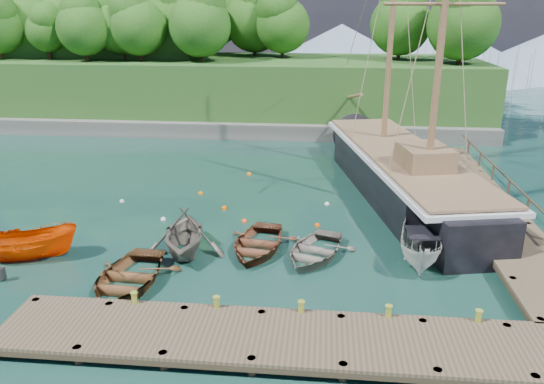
{
  "coord_description": "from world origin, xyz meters",
  "views": [
    {
      "loc": [
        2.58,
        -21.21,
        10.71
      ],
      "look_at": [
        0.12,
        3.47,
        2.0
      ],
      "focal_mm": 35.0,
      "sensor_mm": 36.0,
      "label": 1
    }
  ],
  "objects": [
    {
      "name": "dock_east",
      "position": [
        11.5,
        7.0,
        0.43
      ],
      "size": [
        3.2,
        24.0,
        1.1
      ],
      "color": "#473B28",
      "rests_on": "ground"
    },
    {
      "name": "motorboat_orange",
      "position": [
        -10.32,
        -1.0,
        0.0
      ],
      "size": [
        4.58,
        2.84,
        1.66
      ],
      "primitive_type": "imported",
      "rotation": [
        0.0,
        0.0,
        1.88
      ],
      "color": "#DF4100",
      "rests_on": "ground"
    },
    {
      "name": "mooring_buoy_0",
      "position": [
        -5.74,
        4.12,
        0.0
      ],
      "size": [
        0.29,
        0.29,
        0.29
      ],
      "primitive_type": "sphere",
      "color": "white",
      "rests_on": "ground"
    },
    {
      "name": "mooring_buoy_3",
      "position": [
        2.9,
        7.29,
        0.0
      ],
      "size": [
        0.28,
        0.28,
        0.28
      ],
      "primitive_type": "sphere",
      "color": "white",
      "rests_on": "ground"
    },
    {
      "name": "headland",
      "position": [
        -12.88,
        31.36,
        5.54
      ],
      "size": [
        51.0,
        19.31,
        12.9
      ],
      "color": "#474744",
      "rests_on": "ground"
    },
    {
      "name": "bollard_1",
      "position": [
        -1.0,
        -5.1,
        0.0
      ],
      "size": [
        0.26,
        0.26,
        0.45
      ],
      "primitive_type": "cylinder",
      "color": "olive",
      "rests_on": "ground"
    },
    {
      "name": "rowboat_1",
      "position": [
        -3.57,
        0.31,
        0.0
      ],
      "size": [
        4.36,
        4.85,
        2.27
      ],
      "primitive_type": "imported",
      "rotation": [
        0.0,
        0.0,
        0.16
      ],
      "color": "#655E54",
      "rests_on": "ground"
    },
    {
      "name": "rowboat_0",
      "position": [
        -5.12,
        -2.91,
        0.0
      ],
      "size": [
        3.81,
        5.13,
        1.02
      ],
      "primitive_type": "imported",
      "rotation": [
        0.0,
        0.0,
        -0.06
      ],
      "color": "brown",
      "rests_on": "ground"
    },
    {
      "name": "cabin_boat_white",
      "position": [
        7.0,
        0.42,
        0.0
      ],
      "size": [
        2.45,
        4.93,
        1.82
      ],
      "primitive_type": "imported",
      "rotation": [
        0.0,
        0.0,
        -0.15
      ],
      "color": "silver",
      "rests_on": "ground"
    },
    {
      "name": "bollard_3",
      "position": [
        5.0,
        -5.1,
        0.0
      ],
      "size": [
        0.26,
        0.26,
        0.45
      ],
      "primitive_type": "cylinder",
      "color": "olive",
      "rests_on": "ground"
    },
    {
      "name": "bollard_0",
      "position": [
        -4.0,
        -5.1,
        0.0
      ],
      "size": [
        0.26,
        0.26,
        0.45
      ],
      "primitive_type": "cylinder",
      "color": "olive",
      "rests_on": "ground"
    },
    {
      "name": "mooring_buoy_4",
      "position": [
        -4.69,
        8.35,
        0.0
      ],
      "size": [
        0.3,
        0.3,
        0.3
      ],
      "primitive_type": "sphere",
      "color": "orange",
      "rests_on": "ground"
    },
    {
      "name": "bollard_4",
      "position": [
        8.0,
        -5.1,
        0.0
      ],
      "size": [
        0.26,
        0.26,
        0.45
      ],
      "primitive_type": "cylinder",
      "color": "olive",
      "rests_on": "ground"
    },
    {
      "name": "mooring_buoy_6",
      "position": [
        -8.94,
        6.58,
        0.0
      ],
      "size": [
        0.27,
        0.27,
        0.27
      ],
      "primitive_type": "sphere",
      "color": "silver",
      "rests_on": "ground"
    },
    {
      "name": "rowboat_3",
      "position": [
        2.31,
        0.49,
        0.0
      ],
      "size": [
        4.42,
        5.15,
        0.9
      ],
      "primitive_type": "imported",
      "rotation": [
        0.0,
        0.0,
        -0.36
      ],
      "color": "slate",
      "rests_on": "ground"
    },
    {
      "name": "dock_near",
      "position": [
        2.0,
        -6.5,
        0.43
      ],
      "size": [
        20.0,
        3.2,
        1.1
      ],
      "color": "#473B28",
      "rests_on": "ground"
    },
    {
      "name": "rowboat_2",
      "position": [
        -0.32,
        0.91,
        0.0
      ],
      "size": [
        3.85,
        4.97,
        0.95
      ],
      "primitive_type": "imported",
      "rotation": [
        0.0,
        0.0,
        -0.14
      ],
      "color": "brown",
      "rests_on": "ground"
    },
    {
      "name": "mooring_buoy_7",
      "position": [
        2.42,
        4.09,
        0.0
      ],
      "size": [
        0.3,
        0.3,
        0.3
      ],
      "primitive_type": "sphere",
      "color": "#F85405",
      "rests_on": "ground"
    },
    {
      "name": "mooring_buoy_5",
      "position": [
        -2.31,
        12.48,
        0.0
      ],
      "size": [
        0.34,
        0.34,
        0.34
      ],
      "primitive_type": "sphere",
      "color": "orange",
      "rests_on": "ground"
    },
    {
      "name": "distant_ridge",
      "position": [
        4.3,
        70.0,
        4.35
      ],
      "size": [
        117.0,
        40.0,
        10.0
      ],
      "color": "#728CA5",
      "rests_on": "ground"
    },
    {
      "name": "mooring_buoy_2",
      "position": [
        -1.41,
        4.26,
        0.0
      ],
      "size": [
        0.34,
        0.34,
        0.34
      ],
      "primitive_type": "sphere",
      "color": "#DB4B18",
      "rests_on": "ground"
    },
    {
      "name": "ground",
      "position": [
        0.0,
        0.0,
        0.0
      ],
      "size": [
        160.0,
        160.0,
        0.0
      ],
      "primitive_type": "plane",
      "color": "#13342B",
      "rests_on": "ground"
    },
    {
      "name": "mooring_buoy_1",
      "position": [
        -2.81,
        6.06,
        0.0
      ],
      "size": [
        0.33,
        0.33,
        0.33
      ],
      "primitive_type": "sphere",
      "color": "#ED6300",
      "rests_on": "ground"
    },
    {
      "name": "bollard_2",
      "position": [
        2.0,
        -5.1,
        0.0
      ],
      "size": [
        0.26,
        0.26,
        0.45
      ],
      "primitive_type": "cylinder",
      "color": "olive",
      "rests_on": "ground"
    },
    {
      "name": "schooner",
      "position": [
        7.33,
        9.77,
        1.09
      ],
      "size": [
        8.77,
        26.77,
        19.71
      ],
      "rotation": [
        0.0,
        0.0,
        0.21
      ],
      "color": "black",
      "rests_on": "ground"
    }
  ]
}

